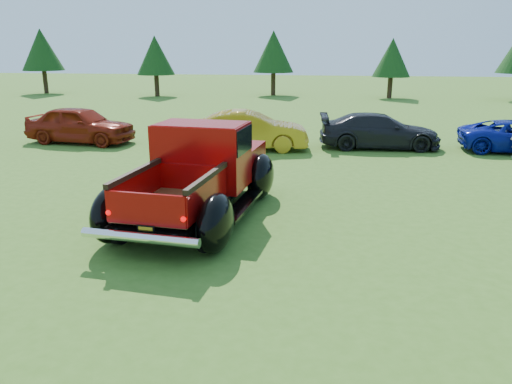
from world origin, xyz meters
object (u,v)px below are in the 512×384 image
(pickup_truck, at_px, (203,170))
(show_car_red, at_px, (80,125))
(tree_far_west, at_px, (42,50))
(tree_west, at_px, (155,55))
(tree_mid_left, at_px, (274,52))
(tree_mid_right, at_px, (392,58))
(show_car_yellow, at_px, (249,131))
(show_car_grey, at_px, (379,131))

(pickup_truck, height_order, show_car_red, pickup_truck)
(tree_far_west, bearing_deg, tree_west, -5.71)
(pickup_truck, bearing_deg, tree_mid_left, 99.03)
(tree_mid_left, distance_m, tree_mid_right, 9.06)
(tree_far_west, xyz_separation_m, tree_mid_right, (28.00, -0.00, -0.55))
(tree_far_west, relative_size, show_car_yellow, 1.17)
(tree_west, relative_size, show_car_red, 1.05)
(tree_far_west, height_order, show_car_yellow, tree_far_west)
(show_car_red, bearing_deg, tree_mid_left, -7.91)
(tree_west, xyz_separation_m, show_car_grey, (15.43, -18.88, -2.44))
(show_car_yellow, xyz_separation_m, show_car_grey, (4.93, 1.06, -0.07))
(tree_far_west, relative_size, show_car_grey, 1.14)
(show_car_red, bearing_deg, tree_west, 16.56)
(tree_mid_left, xyz_separation_m, show_car_grey, (6.43, -20.88, -2.72))
(tree_west, height_order, show_car_yellow, tree_west)
(pickup_truck, bearing_deg, tree_far_west, 131.86)
(tree_mid_left, xyz_separation_m, pickup_truck, (1.59, -29.43, -2.37))
(tree_mid_right, bearing_deg, tree_far_west, 180.00)
(pickup_truck, relative_size, show_car_grey, 1.30)
(show_car_red, bearing_deg, pickup_truck, -131.62)
(show_car_yellow, bearing_deg, show_car_grey, -85.05)
(show_car_yellow, height_order, show_car_grey, show_car_yellow)
(tree_west, distance_m, tree_mid_right, 18.03)
(tree_west, height_order, pickup_truck, tree_west)
(tree_west, height_order, tree_mid_left, tree_mid_left)
(tree_far_west, bearing_deg, show_car_yellow, -45.60)
(tree_far_west, relative_size, tree_mid_right, 1.18)
(tree_far_west, relative_size, tree_mid_left, 1.04)
(show_car_red, bearing_deg, tree_far_west, 39.72)
(tree_far_west, bearing_deg, tree_mid_right, -0.00)
(tree_far_west, distance_m, tree_mid_left, 19.03)
(tree_west, relative_size, pickup_truck, 0.78)
(tree_mid_right, distance_m, show_car_yellow, 22.35)
(tree_mid_right, relative_size, show_car_grey, 0.96)
(tree_mid_right, relative_size, pickup_truck, 0.74)
(tree_far_west, height_order, pickup_truck, tree_far_west)
(show_car_yellow, relative_size, show_car_grey, 0.97)
(tree_far_west, height_order, show_car_grey, tree_far_west)
(pickup_truck, bearing_deg, tree_west, 117.05)
(pickup_truck, xyz_separation_m, show_car_grey, (4.85, 8.55, -0.34))
(tree_mid_right, relative_size, show_car_red, 1.00)
(pickup_truck, distance_m, show_car_grey, 9.83)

